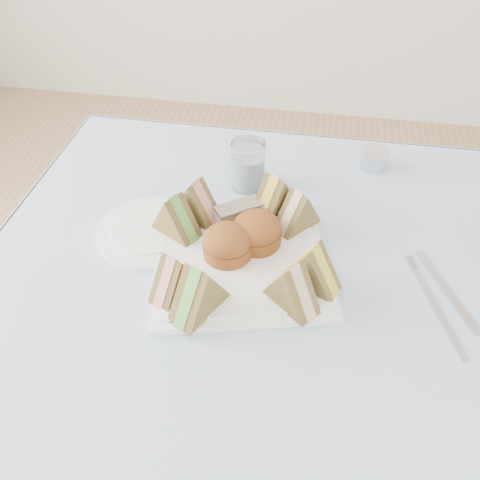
# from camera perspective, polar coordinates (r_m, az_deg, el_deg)

# --- Properties ---
(table) EXTENTS (0.90, 0.90, 0.74)m
(table) POSITION_cam_1_polar(r_m,az_deg,el_deg) (1.12, 2.72, -19.43)
(table) COLOR brown
(table) RESTS_ON floor
(tablecloth) EXTENTS (1.02, 1.02, 0.01)m
(tablecloth) POSITION_cam_1_polar(r_m,az_deg,el_deg) (0.81, 3.57, -7.01)
(tablecloth) COLOR #9FC2E3
(tablecloth) RESTS_ON table
(serving_plate) EXTENTS (0.35, 0.35, 0.01)m
(serving_plate) POSITION_cam_1_polar(r_m,az_deg,el_deg) (0.86, 0.00, -2.15)
(serving_plate) COLOR white
(serving_plate) RESTS_ON tablecloth
(sandwich_fl_a) EXTENTS (0.08, 0.10, 0.08)m
(sandwich_fl_a) POSITION_cam_1_polar(r_m,az_deg,el_deg) (0.78, -7.42, -3.87)
(sandwich_fl_a) COLOR brown
(sandwich_fl_a) RESTS_ON serving_plate
(sandwich_fl_b) EXTENTS (0.09, 0.11, 0.09)m
(sandwich_fl_b) POSITION_cam_1_polar(r_m,az_deg,el_deg) (0.75, -4.70, -5.48)
(sandwich_fl_b) COLOR brown
(sandwich_fl_b) RESTS_ON serving_plate
(sandwich_fr_a) EXTENTS (0.10, 0.08, 0.08)m
(sandwich_fr_a) POSITION_cam_1_polar(r_m,az_deg,el_deg) (0.79, 8.11, -2.82)
(sandwich_fr_a) COLOR brown
(sandwich_fr_a) RESTS_ON serving_plate
(sandwich_fr_b) EXTENTS (0.10, 0.09, 0.08)m
(sandwich_fr_b) POSITION_cam_1_polar(r_m,az_deg,el_deg) (0.76, 5.89, -5.02)
(sandwich_fr_b) COLOR brown
(sandwich_fr_b) RESTS_ON serving_plate
(sandwich_bl_a) EXTENTS (0.10, 0.08, 0.08)m
(sandwich_bl_a) POSITION_cam_1_polar(r_m,az_deg,el_deg) (0.88, -7.28, 2.83)
(sandwich_bl_a) COLOR brown
(sandwich_bl_a) RESTS_ON serving_plate
(sandwich_bl_b) EXTENTS (0.10, 0.08, 0.08)m
(sandwich_bl_b) POSITION_cam_1_polar(r_m,az_deg,el_deg) (0.91, -4.94, 4.48)
(sandwich_bl_b) COLOR brown
(sandwich_bl_b) RESTS_ON serving_plate
(sandwich_br_a) EXTENTS (0.09, 0.09, 0.08)m
(sandwich_br_a) POSITION_cam_1_polar(r_m,az_deg,el_deg) (0.89, 6.48, 3.45)
(sandwich_br_a) COLOR brown
(sandwich_br_a) RESTS_ON serving_plate
(sandwich_br_b) EXTENTS (0.09, 0.11, 0.09)m
(sandwich_br_b) POSITION_cam_1_polar(r_m,az_deg,el_deg) (0.91, 3.86, 5.00)
(sandwich_br_b) COLOR brown
(sandwich_br_b) RESTS_ON serving_plate
(scone_left) EXTENTS (0.10, 0.10, 0.06)m
(scone_left) POSITION_cam_1_polar(r_m,az_deg,el_deg) (0.84, -1.44, -0.34)
(scone_left) COLOR #95572B
(scone_left) RESTS_ON serving_plate
(scone_right) EXTENTS (0.11, 0.11, 0.06)m
(scone_right) POSITION_cam_1_polar(r_m,az_deg,el_deg) (0.86, 1.90, 1.04)
(scone_right) COLOR #95572B
(scone_right) RESTS_ON serving_plate
(pastry_slice) EXTENTS (0.09, 0.08, 0.04)m
(pastry_slice) POSITION_cam_1_polar(r_m,az_deg,el_deg) (0.91, -0.11, 2.96)
(pastry_slice) COLOR beige
(pastry_slice) RESTS_ON serving_plate
(side_plate) EXTENTS (0.20, 0.20, 0.01)m
(side_plate) POSITION_cam_1_polar(r_m,az_deg,el_deg) (0.93, -10.07, 0.97)
(side_plate) COLOR white
(side_plate) RESTS_ON tablecloth
(water_glass) EXTENTS (0.08, 0.08, 0.10)m
(water_glass) POSITION_cam_1_polar(r_m,az_deg,el_deg) (1.00, 0.91, 8.42)
(water_glass) COLOR white
(water_glass) RESTS_ON tablecloth
(tea_strainer) EXTENTS (0.07, 0.07, 0.04)m
(tea_strainer) POSITION_cam_1_polar(r_m,az_deg,el_deg) (1.11, 14.80, 8.68)
(tea_strainer) COLOR silver
(tea_strainer) RESTS_ON tablecloth
(knife) EXTENTS (0.09, 0.17, 0.00)m
(knife) POSITION_cam_1_polar(r_m,az_deg,el_deg) (0.88, 22.21, -5.26)
(knife) COLOR silver
(knife) RESTS_ON tablecloth
(fork) EXTENTS (0.07, 0.17, 0.00)m
(fork) POSITION_cam_1_polar(r_m,az_deg,el_deg) (0.85, 21.39, -7.55)
(fork) COLOR silver
(fork) RESTS_ON tablecloth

